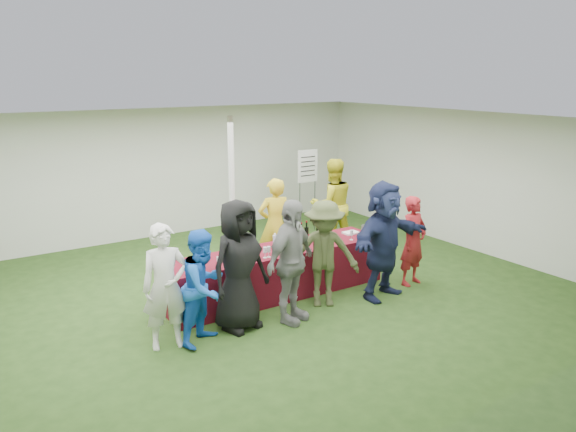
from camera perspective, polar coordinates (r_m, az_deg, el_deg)
ground at (r=8.84m, az=-4.77°, el=-8.27°), size 60.00×60.00×0.00m
tent at (r=9.68m, az=-5.71°, el=2.09°), size 10.00×10.00×10.00m
serving_table at (r=8.81m, az=-1.10°, el=-5.70°), size 3.60×0.80×0.75m
wine_bottles at (r=9.08m, az=1.80°, el=-1.78°), size 0.80×0.14×0.32m
wine_glasses at (r=8.20m, az=-2.99°, el=-3.64°), size 2.69×0.11×0.16m
water_bottle at (r=8.72m, az=-1.33°, el=-2.58°), size 0.07×0.07×0.23m
bar_towel at (r=9.56m, az=6.39°, el=-1.70°), size 0.25×0.18×0.03m
dump_bucket at (r=9.44m, az=8.15°, el=-1.50°), size 0.23×0.23×0.18m
wine_list_sign at (r=12.11m, az=2.00°, el=4.46°), size 0.50×0.03×1.80m
staff_pourer at (r=9.79m, az=-1.36°, el=-0.88°), size 0.67×0.51×1.65m
staff_back at (r=10.94m, az=4.51°, el=1.14°), size 1.03×0.90×1.81m
customer_0 at (r=7.20m, az=-12.34°, el=-7.04°), size 0.65×0.49×1.62m
customer_1 at (r=7.27m, az=-8.53°, el=-7.11°), size 0.92×0.86×1.51m
customer_2 at (r=7.55m, az=-5.02°, el=-5.00°), size 0.98×0.75×1.80m
customer_3 at (r=7.72m, az=0.30°, el=-4.68°), size 1.11×0.81×1.75m
customer_4 at (r=8.30m, az=3.69°, el=-3.87°), size 1.20×1.02×1.61m
customer_5 at (r=8.69m, az=9.70°, el=-2.42°), size 1.78×0.90×1.84m
customer_6 at (r=9.36m, az=12.62°, el=-2.48°), size 0.59×0.44×1.48m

